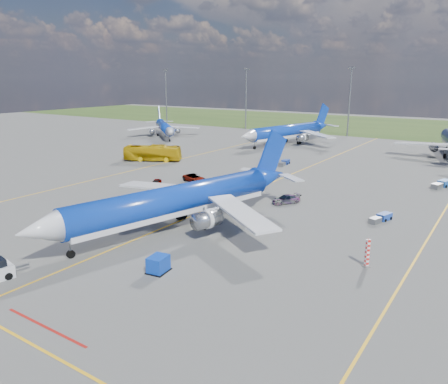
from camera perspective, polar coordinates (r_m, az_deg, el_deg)
The scene contains 16 objects.
ground at distance 55.12m, azimuth -11.57°, elevation -6.12°, with size 400.00×400.00×0.00m, color #51514E.
grass_strip at distance 190.53m, azimuth 22.48°, elevation 7.83°, with size 400.00×80.00×0.01m, color #2D4719.
taxiway_lines at distance 76.03m, azimuth 3.40°, elevation -0.01°, with size 60.25×160.00×0.02m.
floodlight_masts at distance 148.52m, azimuth 23.57°, elevation 10.95°, with size 202.20×0.50×22.70m.
warning_post at distance 48.66m, azimuth 18.23°, elevation -7.56°, with size 0.50×0.50×3.00m, color red.
bg_jet_nw at distance 148.62m, azimuth -7.72°, elevation 7.15°, with size 26.41×34.67×9.08m, color #0B32A6, non-canonical shape.
bg_jet_nnw at distance 132.31m, azimuth 8.14°, elevation 6.21°, with size 31.90×41.87×10.96m, color #0B32A6, non-canonical shape.
main_airliner at distance 58.12m, azimuth -6.25°, elevation -4.79°, with size 32.80×43.05×11.27m, color #0B32A6, non-canonical shape.
uld_container at distance 45.78m, azimuth -8.58°, elevation -9.29°, with size 1.68×2.10×1.68m, color #0D3BBA.
apron_bus at distance 105.56m, azimuth -9.32°, elevation 5.05°, with size 3.18×13.59×3.79m, color gold.
service_car_a at distance 81.66m, azimuth -8.84°, elevation 1.28°, with size 1.34×3.32×1.13m, color #999999.
service_car_b at distance 83.40m, azimuth -3.89°, elevation 1.83°, with size 2.46×5.34×1.48m, color #999999.
service_car_c at distance 69.76m, azimuth 8.13°, elevation -0.92°, with size 1.90×4.68×1.36m, color #999999.
baggage_tug_w at distance 64.50m, azimuth 19.84°, elevation -3.19°, with size 2.32×4.45×0.97m.
baggage_tug_c at distance 100.50m, azimuth 7.89°, elevation 3.80°, with size 1.77×4.77×1.04m.
baggage_tug_e at distance 88.54m, azimuth 26.56°, elevation 0.92°, with size 2.89×5.44×1.18m.
Camera 1 is at (37.10, -35.87, 19.38)m, focal length 35.00 mm.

